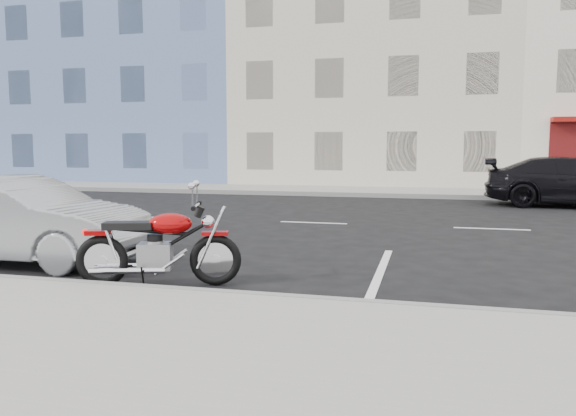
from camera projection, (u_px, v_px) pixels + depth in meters
The scene contains 8 objects.
ground at pixel (399, 226), 12.82m from camera, with size 120.00×120.00×0.00m, color black.
sidewalk_far at pixel (284, 190), 22.42m from camera, with size 80.00×3.40×0.15m, color gray.
curb_far at pixel (273, 193), 20.78m from camera, with size 80.00×0.12×0.16m, color gray.
bldg_blue at pixel (163, 62), 31.24m from camera, with size 12.00×12.00×13.00m, color #5B73A5.
bldg_cream at pixel (379, 68), 28.38m from camera, with size 12.00×12.00×11.50m, color beige.
motorcycle at pixel (217, 249), 7.29m from camera, with size 2.07×0.91×1.07m.
sedan_silver at pixel (17, 220), 8.70m from camera, with size 1.43×4.10×1.35m, color #979A9E.
car_far at pixel (575, 182), 16.74m from camera, with size 2.09×5.13×1.49m, color black.
Camera 1 is at (0.67, -12.94, 1.81)m, focal length 35.00 mm.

